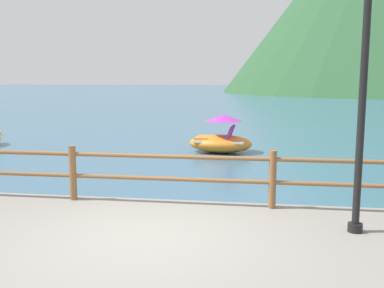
{
  "coord_description": "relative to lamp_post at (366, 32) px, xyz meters",
  "views": [
    {
      "loc": [
        1.45,
        -5.56,
        2.51
      ],
      "look_at": [
        -0.13,
        5.0,
        0.9
      ],
      "focal_mm": 41.48,
      "sensor_mm": 36.0,
      "label": 1
    }
  ],
  "objects": [
    {
      "name": "dock_railing",
      "position": [
        -2.8,
        0.97,
        -2.11
      ],
      "size": [
        23.92,
        0.12,
        0.95
      ],
      "color": "brown",
      "rests_on": "promenade_dock"
    },
    {
      "name": "ground_plane",
      "position": [
        -2.8,
        39.42,
        -3.09
      ],
      "size": [
        200.0,
        200.0,
        0.0
      ],
      "primitive_type": "plane",
      "color": "#38607A"
    },
    {
      "name": "lamp_post",
      "position": [
        0.0,
        0.0,
        0.0
      ],
      "size": [
        0.28,
        0.28,
        4.5
      ],
      "color": "black",
      "rests_on": "promenade_dock"
    },
    {
      "name": "pedal_boat_0",
      "position": [
        -2.58,
        8.59,
        -2.64
      ],
      "size": [
        2.22,
        1.47,
        1.28
      ],
      "color": "orange",
      "rests_on": "ground"
    }
  ]
}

